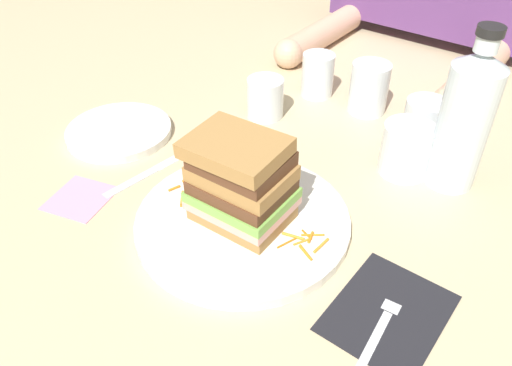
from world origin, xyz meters
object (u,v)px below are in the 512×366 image
at_px(main_plate, 243,221).
at_px(water_bottle, 465,119).
at_px(napkin_pink, 80,198).
at_px(napkin_dark, 388,312).
at_px(side_plate, 119,131).
at_px(knife, 155,169).
at_px(empty_tumbler_1, 265,98).
at_px(fork, 382,324).
at_px(juice_glass, 406,151).
at_px(empty_tumbler_3, 424,122).
at_px(empty_tumbler_0, 369,88).
at_px(sandwich, 241,181).
at_px(empty_tumbler_2, 318,75).

xyz_separation_m(main_plate, water_bottle, (0.19, 0.27, 0.10)).
bearing_deg(main_plate, water_bottle, 55.28).
relative_size(water_bottle, napkin_pink, 2.82).
xyz_separation_m(napkin_dark, side_plate, (-0.54, 0.07, 0.01)).
distance_m(knife, empty_tumbler_1, 0.24).
bearing_deg(fork, main_plate, 170.76).
height_order(fork, water_bottle, water_bottle).
distance_m(main_plate, fork, 0.23).
bearing_deg(side_plate, juice_glass, 24.65).
height_order(napkin_dark, empty_tumbler_3, empty_tumbler_3).
bearing_deg(napkin_dark, main_plate, 176.26).
relative_size(water_bottle, side_plate, 1.35).
relative_size(knife, water_bottle, 0.83).
height_order(juice_glass, water_bottle, water_bottle).
bearing_deg(empty_tumbler_3, empty_tumbler_0, 163.79).
bearing_deg(fork, knife, 172.52).
relative_size(sandwich, empty_tumbler_0, 1.40).
xyz_separation_m(fork, empty_tumbler_2, (-0.35, 0.42, 0.04)).
distance_m(sandwich, empty_tumbler_2, 0.40).
bearing_deg(napkin_pink, side_plate, 120.29).
distance_m(main_plate, water_bottle, 0.34).
xyz_separation_m(juice_glass, empty_tumbler_3, (-0.01, 0.10, 0.00)).
bearing_deg(knife, fork, -7.48).
distance_m(juice_glass, empty_tumbler_1, 0.27).
bearing_deg(sandwich, napkin_dark, -3.64).
distance_m(sandwich, water_bottle, 0.33).
relative_size(napkin_dark, empty_tumbler_2, 1.80).
bearing_deg(fork, empty_tumbler_1, 142.18).
height_order(fork, napkin_pink, fork).
bearing_deg(sandwich, main_plate, 22.73).
height_order(fork, juice_glass, juice_glass).
height_order(knife, napkin_pink, same).
distance_m(knife, empty_tumbler_3, 0.45).
xyz_separation_m(juice_glass, water_bottle, (0.07, 0.02, 0.07)).
distance_m(main_plate, napkin_dark, 0.23).
xyz_separation_m(fork, side_plate, (-0.54, 0.09, 0.00)).
xyz_separation_m(water_bottle, empty_tumbler_2, (-0.31, 0.11, -0.07)).
bearing_deg(knife, napkin_pink, -106.84).
bearing_deg(juice_glass, empty_tumbler_0, 134.83).
height_order(napkin_dark, juice_glass, juice_glass).
height_order(water_bottle, empty_tumbler_2, water_bottle).
bearing_deg(sandwich, empty_tumbler_0, 91.74).
distance_m(main_plate, empty_tumbler_2, 0.40).
relative_size(empty_tumbler_3, napkin_pink, 0.87).
height_order(main_plate, empty_tumbler_1, empty_tumbler_1).
relative_size(juice_glass, water_bottle, 0.33).
bearing_deg(main_plate, juice_glass, 64.30).
distance_m(juice_glass, side_plate, 0.48).
xyz_separation_m(juice_glass, side_plate, (-0.43, -0.20, -0.03)).
height_order(water_bottle, napkin_pink, water_bottle).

